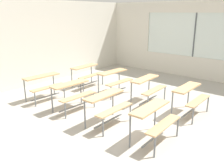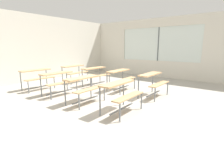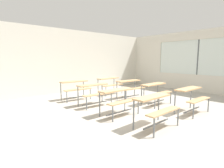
# 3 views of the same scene
# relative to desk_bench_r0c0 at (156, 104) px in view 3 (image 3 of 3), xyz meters

# --- Properties ---
(ground) EXTENTS (10.00, 9.00, 0.05)m
(ground) POSITION_rel_desk_bench_r0c0_xyz_m (0.45, 0.97, -0.59)
(ground) COLOR #ADA89E
(wall_back) EXTENTS (10.00, 0.12, 3.00)m
(wall_back) POSITION_rel_desk_bench_r0c0_xyz_m (0.45, 5.47, 0.94)
(wall_back) COLOR silver
(wall_back) RESTS_ON ground
(wall_right) EXTENTS (0.12, 9.00, 3.00)m
(wall_right) POSITION_rel_desk_bench_r0c0_xyz_m (5.45, 0.84, 0.88)
(wall_right) COLOR silver
(wall_right) RESTS_ON ground
(desk_bench_r0c0) EXTENTS (1.12, 0.62, 0.74)m
(desk_bench_r0c0) POSITION_rel_desk_bench_r0c0_xyz_m (0.00, 0.00, 0.00)
(desk_bench_r0c0) COLOR tan
(desk_bench_r0c0) RESTS_ON ground
(desk_bench_r0c1) EXTENTS (1.10, 0.59, 0.74)m
(desk_bench_r0c1) POSITION_rel_desk_bench_r0c0_xyz_m (1.77, -0.01, 0.00)
(desk_bench_r0c1) COLOR tan
(desk_bench_r0c1) RESTS_ON ground
(desk_bench_r1c0) EXTENTS (1.11, 0.60, 0.74)m
(desk_bench_r1c0) POSITION_rel_desk_bench_r0c0_xyz_m (-0.03, 1.23, 0.00)
(desk_bench_r1c0) COLOR tan
(desk_bench_r1c0) RESTS_ON ground
(desk_bench_r1c1) EXTENTS (1.12, 0.63, 0.74)m
(desk_bench_r1c1) POSITION_rel_desk_bench_r0c0_xyz_m (1.79, 1.27, 0.00)
(desk_bench_r1c1) COLOR tan
(desk_bench_r1c1) RESTS_ON ground
(desk_bench_r2c0) EXTENTS (1.12, 0.62, 0.74)m
(desk_bench_r2c0) POSITION_rel_desk_bench_r0c0_xyz_m (0.03, 2.54, 0.00)
(desk_bench_r2c0) COLOR tan
(desk_bench_r2c0) RESTS_ON ground
(desk_bench_r2c1) EXTENTS (1.13, 0.64, 0.74)m
(desk_bench_r2c1) POSITION_rel_desk_bench_r0c0_xyz_m (1.79, 2.52, 0.00)
(desk_bench_r2c1) COLOR tan
(desk_bench_r2c1) RESTS_ON ground
(desk_bench_r3c0) EXTENTS (1.12, 0.63, 0.74)m
(desk_bench_r3c0) POSITION_rel_desk_bench_r0c0_xyz_m (-0.01, 3.80, 0.00)
(desk_bench_r3c0) COLOR tan
(desk_bench_r3c0) RESTS_ON ground
(desk_bench_r3c1) EXTENTS (1.12, 0.63, 0.74)m
(desk_bench_r3c1) POSITION_rel_desk_bench_r0c0_xyz_m (1.77, 3.79, 0.00)
(desk_bench_r3c1) COLOR tan
(desk_bench_r3c1) RESTS_ON ground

